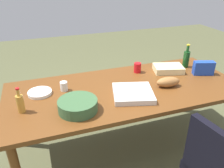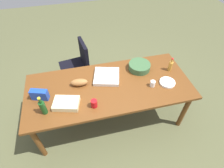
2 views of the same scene
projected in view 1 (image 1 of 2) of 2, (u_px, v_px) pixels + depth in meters
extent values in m
plane|color=brown|center=(124.00, 147.00, 2.59)|extent=(10.00, 10.00, 0.00)
cube|color=brown|center=(126.00, 89.00, 2.25)|extent=(2.32, 1.00, 0.04)
cylinder|color=brown|center=(20.00, 119.00, 2.46)|extent=(0.07, 0.07, 0.73)
cylinder|color=brown|center=(186.00, 88.00, 3.08)|extent=(0.07, 0.07, 0.73)
cube|color=black|center=(212.00, 157.00, 1.54)|extent=(0.13, 0.44, 0.46)
cube|color=#1C45B8|center=(204.00, 68.00, 2.48)|extent=(0.23, 0.14, 0.15)
cylinder|color=red|center=(137.00, 68.00, 2.54)|extent=(0.08, 0.08, 0.11)
cube|color=silver|center=(132.00, 93.00, 2.08)|extent=(0.44, 0.44, 0.05)
ellipsoid|color=#9F6936|center=(168.00, 82.00, 2.24)|extent=(0.25, 0.14, 0.10)
cylinder|color=white|center=(40.00, 93.00, 2.12)|extent=(0.25, 0.25, 0.03)
cylinder|color=#C18A33|center=(21.00, 104.00, 1.83)|extent=(0.07, 0.07, 0.15)
cylinder|color=#C18A33|center=(18.00, 93.00, 1.78)|extent=(0.03, 0.03, 0.06)
cylinder|color=red|center=(17.00, 89.00, 1.76)|extent=(0.03, 0.03, 0.01)
cylinder|color=#396038|center=(78.00, 105.00, 1.86)|extent=(0.39, 0.39, 0.10)
cube|color=beige|center=(168.00, 69.00, 2.57)|extent=(0.37, 0.30, 0.07)
cylinder|color=white|center=(64.00, 86.00, 2.17)|extent=(0.09, 0.09, 0.09)
cylinder|color=#17461A|center=(186.00, 59.00, 2.66)|extent=(0.08, 0.08, 0.19)
cylinder|color=#17461A|center=(188.00, 49.00, 2.60)|extent=(0.03, 0.03, 0.07)
cylinder|color=gold|center=(188.00, 45.00, 2.58)|extent=(0.04, 0.04, 0.01)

